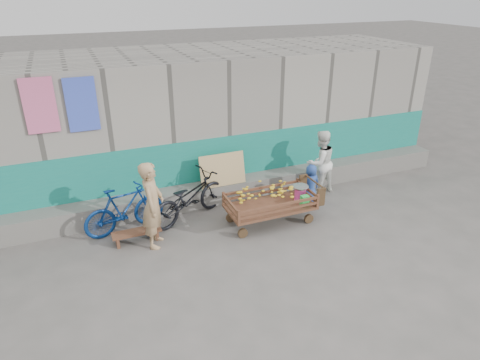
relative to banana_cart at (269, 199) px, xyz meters
name	(u,v)px	position (x,y,z in m)	size (l,w,h in m)	color
ground	(251,261)	(-0.85, -1.07, -0.55)	(80.00, 80.00, 0.00)	#52514B
building_wall	(184,118)	(-0.85, 2.98, 0.92)	(12.00, 3.50, 3.00)	gray
banana_cart	(269,199)	(0.00, 0.00, 0.00)	(1.90, 0.87, 0.81)	brown
bench	(137,234)	(-2.58, 0.31, -0.38)	(0.90, 0.27, 0.23)	brown
vendor_man	(153,205)	(-2.27, 0.09, 0.27)	(0.60, 0.39, 1.65)	tan
woman	(320,162)	(1.69, 0.83, 0.19)	(0.72, 0.56, 1.49)	white
child	(311,184)	(1.25, 0.49, -0.11)	(0.43, 0.28, 0.88)	#274797
bicycle_dark	(189,197)	(-1.41, 0.78, -0.07)	(0.64, 1.84, 0.97)	black
bicycle_blue	(124,209)	(-2.70, 0.78, -0.07)	(0.45, 1.59, 0.96)	navy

